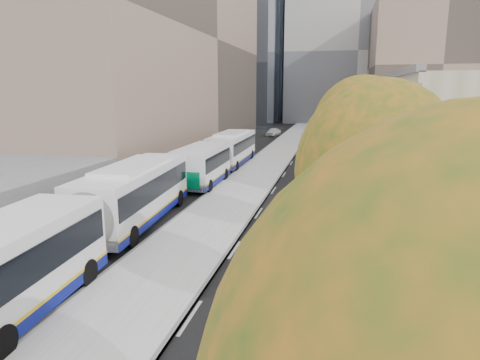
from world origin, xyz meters
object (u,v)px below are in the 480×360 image
(bus_far, at_px, (221,154))
(cyclist, at_px, (273,302))
(bus_shelter, at_px, (416,221))
(bus_near, at_px, (98,215))
(distant_car, at_px, (273,132))

(bus_far, bearing_deg, cyclist, -71.32)
(bus_shelter, distance_m, bus_near, 13.18)
(bus_far, bearing_deg, distant_car, 89.90)
(bus_shelter, bearing_deg, bus_near, -178.33)
(bus_near, height_order, cyclist, bus_near)
(distant_car, bearing_deg, cyclist, -70.93)
(bus_far, xyz_separation_m, distant_car, (-0.04, 31.11, -0.98))
(bus_near, height_order, distant_car, bus_near)
(bus_shelter, bearing_deg, cyclist, -133.79)
(bus_shelter, xyz_separation_m, distant_car, (-12.84, 49.88, -1.54))
(bus_far, distance_m, distant_car, 31.13)
(cyclist, bearing_deg, bus_far, 102.88)
(bus_far, bearing_deg, bus_shelter, -55.88)
(cyclist, height_order, distant_car, cyclist)
(bus_shelter, relative_size, bus_near, 0.24)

